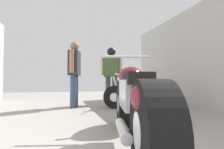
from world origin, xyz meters
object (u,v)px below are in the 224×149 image
object	(u,v)px
motorcycle_black_naked	(142,95)
mechanic_in_blue	(74,70)
mechanic_with_helmet	(111,70)
motorcycle_maroon_cruiser	(134,103)

from	to	relation	value
motorcycle_black_naked	mechanic_in_blue	bearing A→B (deg)	152.66
mechanic_in_blue	mechanic_with_helmet	distance (m)	1.29
motorcycle_black_naked	mechanic_with_helmet	distance (m)	1.58
mechanic_in_blue	mechanic_with_helmet	world-z (taller)	mechanic_in_blue
motorcycle_black_naked	mechanic_with_helmet	bearing A→B (deg)	107.00
mechanic_in_blue	mechanic_with_helmet	xyz separation A→B (m)	(1.17, 0.54, 0.06)
motorcycle_maroon_cruiser	mechanic_with_helmet	xyz separation A→B (m)	(0.76, 3.76, 0.59)
motorcycle_black_naked	mechanic_with_helmet	world-z (taller)	mechanic_with_helmet
mechanic_in_blue	mechanic_with_helmet	bearing A→B (deg)	25.04
mechanic_with_helmet	motorcycle_maroon_cruiser	bearing A→B (deg)	-101.48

